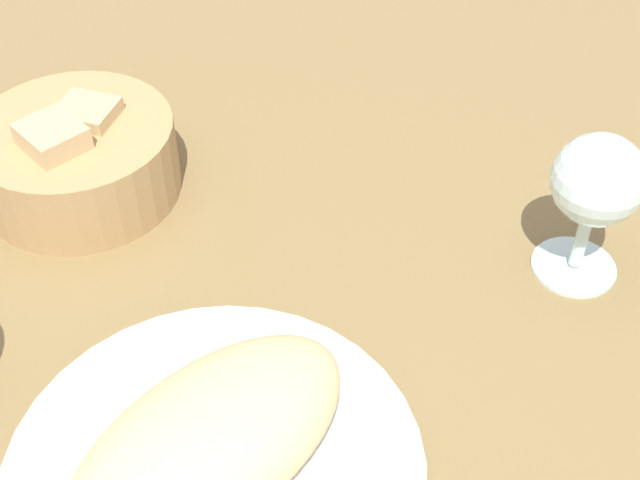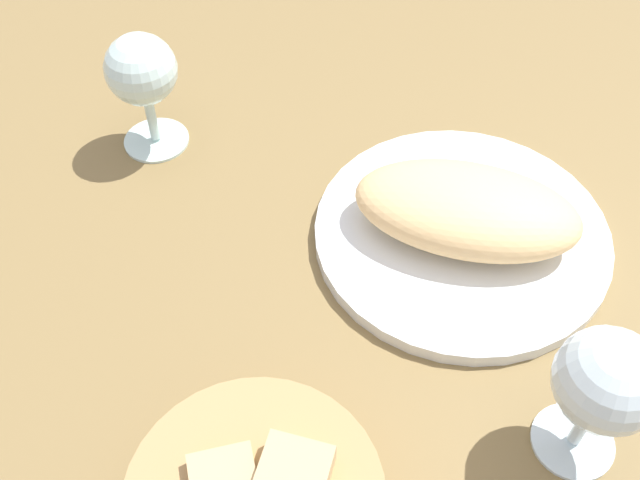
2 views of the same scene
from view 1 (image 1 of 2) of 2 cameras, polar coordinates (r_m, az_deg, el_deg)
name	(u,v)px [view 1 (image 1 of 2)]	position (r cm, az deg, el deg)	size (l,w,h in cm)	color
ground_plane	(240,349)	(65.18, -5.23, -7.08)	(140.00, 140.00, 2.00)	olive
plate	(215,471)	(57.47, -6.85, -14.70)	(26.64, 26.64, 1.40)	white
omelette	(210,440)	(54.56, -7.16, -12.80)	(19.85, 10.63, 5.52)	#F4C986
lettuce_garnish	(295,418)	(57.64, -1.65, -11.49)	(3.66, 3.66, 1.30)	#4C852C
bread_basket	(77,157)	(76.49, -15.51, 5.20)	(16.70, 16.70, 8.50)	tan
wine_glass_near	(596,187)	(66.39, 17.53, 3.28)	(6.89, 6.89, 12.52)	silver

